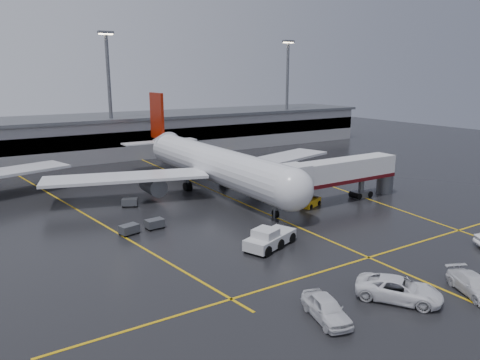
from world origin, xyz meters
TOP-DOWN VIEW (x-y plane):
  - ground at (0.00, 0.00)m, footprint 220.00×220.00m
  - apron_line_centre at (0.00, 0.00)m, footprint 0.25×90.00m
  - apron_line_stop at (0.00, -22.00)m, footprint 60.00×0.25m
  - apron_line_left at (-20.00, 10.00)m, footprint 9.99×69.35m
  - apron_line_right at (18.00, 10.00)m, footprint 7.57×69.64m
  - terminal at (0.00, 47.93)m, footprint 122.00×19.00m
  - light_mast_mid at (-5.00, 42.00)m, footprint 3.00×1.20m
  - light_mast_right at (40.00, 42.00)m, footprint 3.00×1.20m
  - main_airliner at (0.00, 9.70)m, footprint 48.80×45.60m
  - jet_bridge at (11.87, -6.00)m, footprint 19.90×3.40m
  - pushback_tractor at (-6.53, -14.69)m, footprint 6.77×4.62m
  - belt_loader at (6.92, -5.58)m, footprint 3.60×2.47m
  - service_van_a at (-4.55, -29.08)m, footprint 6.13×7.05m
  - service_van_b at (1.36, -31.65)m, footprint 4.15×5.74m
  - service_van_d at (-11.29, -28.19)m, footprint 3.20×5.34m
  - baggage_cart_a at (-14.17, -3.00)m, footprint 2.11×1.47m
  - baggage_cart_b at (-17.30, -3.33)m, footprint 2.26×1.76m
  - baggage_cart_c at (-13.57, 7.21)m, footprint 2.37×2.08m

SIDE VIEW (x-z plane):
  - ground at x=0.00m, z-range 0.00..0.00m
  - apron_line_centre at x=0.00m, z-range 0.00..0.02m
  - apron_line_stop at x=0.00m, z-range 0.00..0.02m
  - apron_line_left at x=-20.00m, z-range 0.00..0.02m
  - apron_line_right at x=18.00m, z-range 0.00..0.02m
  - belt_loader at x=6.92m, z-range -0.53..1.57m
  - baggage_cart_a at x=-14.17m, z-range 0.07..1.19m
  - baggage_cart_b at x=-17.30m, z-range 0.07..1.19m
  - baggage_cart_c at x=-13.57m, z-range 0.07..1.19m
  - service_van_b at x=1.36m, z-range 0.00..1.54m
  - service_van_d at x=-11.29m, z-range 0.00..1.70m
  - pushback_tractor at x=-6.53m, z-range -0.23..2.02m
  - service_van_a at x=-4.55m, z-range 0.00..1.80m
  - jet_bridge at x=11.87m, z-range 0.91..6.96m
  - main_airliner at x=0.00m, z-range -2.84..11.26m
  - terminal at x=0.00m, z-range 0.02..8.62m
  - light_mast_mid at x=-5.00m, z-range 1.75..27.20m
  - light_mast_right at x=40.00m, z-range 1.75..27.20m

